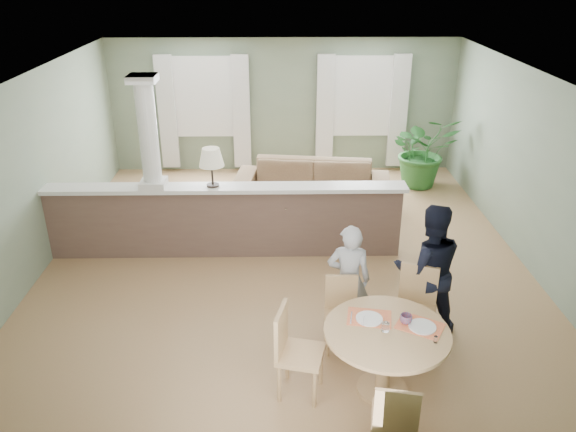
{
  "coord_description": "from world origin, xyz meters",
  "views": [
    {
      "loc": [
        -0.1,
        -7.34,
        4.1
      ],
      "look_at": [
        0.01,
        -1.0,
        1.18
      ],
      "focal_mm": 35.0,
      "sensor_mm": 36.0,
      "label": 1
    }
  ],
  "objects_px": {
    "houseplant": "(423,151)",
    "dining_table": "(387,343)",
    "chair_far_man": "(415,305)",
    "chair_side": "(293,348)",
    "child_person": "(349,280)",
    "sofa": "(312,186)",
    "man_person": "(428,270)",
    "chair_near": "(395,418)",
    "chair_far_boy": "(341,309)"
  },
  "relations": [
    {
      "from": "houseplant",
      "to": "chair_far_man",
      "type": "bearing_deg",
      "value": -104.15
    },
    {
      "from": "sofa",
      "to": "houseplant",
      "type": "bearing_deg",
      "value": 31.91
    },
    {
      "from": "houseplant",
      "to": "dining_table",
      "type": "relative_size",
      "value": 1.14
    },
    {
      "from": "houseplant",
      "to": "child_person",
      "type": "height_order",
      "value": "houseplant"
    },
    {
      "from": "chair_side",
      "to": "man_person",
      "type": "xyz_separation_m",
      "value": [
        1.59,
        1.06,
        0.27
      ]
    },
    {
      "from": "sofa",
      "to": "man_person",
      "type": "distance_m",
      "value": 3.89
    },
    {
      "from": "chair_near",
      "to": "man_person",
      "type": "relative_size",
      "value": 0.54
    },
    {
      "from": "houseplant",
      "to": "chair_far_man",
      "type": "xyz_separation_m",
      "value": [
        -1.27,
        -5.03,
        -0.17
      ]
    },
    {
      "from": "dining_table",
      "to": "chair_far_man",
      "type": "distance_m",
      "value": 0.88
    },
    {
      "from": "man_person",
      "to": "chair_side",
      "type": "bearing_deg",
      "value": 35.15
    },
    {
      "from": "chair_far_man",
      "to": "chair_near",
      "type": "height_order",
      "value": "chair_far_man"
    },
    {
      "from": "houseplant",
      "to": "chair_side",
      "type": "bearing_deg",
      "value": -114.78
    },
    {
      "from": "dining_table",
      "to": "chair_far_boy",
      "type": "relative_size",
      "value": 1.47
    },
    {
      "from": "houseplant",
      "to": "dining_table",
      "type": "xyz_separation_m",
      "value": [
        -1.73,
        -5.78,
        -0.11
      ]
    },
    {
      "from": "dining_table",
      "to": "chair_side",
      "type": "relative_size",
      "value": 1.27
    },
    {
      "from": "dining_table",
      "to": "chair_side",
      "type": "height_order",
      "value": "chair_side"
    },
    {
      "from": "chair_far_man",
      "to": "chair_side",
      "type": "xyz_separation_m",
      "value": [
        -1.4,
        -0.75,
        -0.0
      ]
    },
    {
      "from": "chair_side",
      "to": "child_person",
      "type": "bearing_deg",
      "value": -18.64
    },
    {
      "from": "chair_far_boy",
      "to": "chair_side",
      "type": "xyz_separation_m",
      "value": [
        -0.57,
        -0.78,
        0.07
      ]
    },
    {
      "from": "chair_far_boy",
      "to": "dining_table",
      "type": "bearing_deg",
      "value": -63.23
    },
    {
      "from": "man_person",
      "to": "dining_table",
      "type": "bearing_deg",
      "value": 59.92
    },
    {
      "from": "sofa",
      "to": "houseplant",
      "type": "xyz_separation_m",
      "value": [
        2.21,
        1.02,
        0.31
      ]
    },
    {
      "from": "chair_far_boy",
      "to": "man_person",
      "type": "relative_size",
      "value": 0.52
    },
    {
      "from": "sofa",
      "to": "dining_table",
      "type": "xyz_separation_m",
      "value": [
        0.48,
        -4.77,
        0.2
      ]
    },
    {
      "from": "chair_far_boy",
      "to": "chair_side",
      "type": "distance_m",
      "value": 0.97
    },
    {
      "from": "chair_far_boy",
      "to": "child_person",
      "type": "bearing_deg",
      "value": 70.69
    },
    {
      "from": "sofa",
      "to": "child_person",
      "type": "distance_m",
      "value": 3.73
    },
    {
      "from": "sofa",
      "to": "child_person",
      "type": "relative_size",
      "value": 1.96
    },
    {
      "from": "dining_table",
      "to": "man_person",
      "type": "distance_m",
      "value": 1.27
    },
    {
      "from": "houseplant",
      "to": "man_person",
      "type": "bearing_deg",
      "value": -102.85
    },
    {
      "from": "child_person",
      "to": "chair_side",
      "type": "bearing_deg",
      "value": 63.86
    },
    {
      "from": "houseplant",
      "to": "sofa",
      "type": "bearing_deg",
      "value": -155.22
    },
    {
      "from": "chair_side",
      "to": "houseplant",
      "type": "bearing_deg",
      "value": -10.75
    },
    {
      "from": "sofa",
      "to": "chair_near",
      "type": "distance_m",
      "value": 5.68
    },
    {
      "from": "houseplant",
      "to": "child_person",
      "type": "distance_m",
      "value": 5.13
    },
    {
      "from": "chair_far_boy",
      "to": "chair_near",
      "type": "distance_m",
      "value": 1.71
    },
    {
      "from": "dining_table",
      "to": "chair_far_man",
      "type": "xyz_separation_m",
      "value": [
        0.46,
        0.75,
        -0.06
      ]
    },
    {
      "from": "sofa",
      "to": "houseplant",
      "type": "distance_m",
      "value": 2.45
    },
    {
      "from": "sofa",
      "to": "chair_near",
      "type": "relative_size",
      "value": 3.1
    },
    {
      "from": "sofa",
      "to": "child_person",
      "type": "xyz_separation_m",
      "value": [
        0.21,
        -3.71,
        0.3
      ]
    },
    {
      "from": "chair_far_boy",
      "to": "child_person",
      "type": "relative_size",
      "value": 0.61
    },
    {
      "from": "chair_far_boy",
      "to": "chair_far_man",
      "type": "bearing_deg",
      "value": -0.65
    },
    {
      "from": "chair_far_man",
      "to": "child_person",
      "type": "distance_m",
      "value": 0.8
    },
    {
      "from": "child_person",
      "to": "houseplant",
      "type": "bearing_deg",
      "value": -106.33
    },
    {
      "from": "chair_far_man",
      "to": "houseplant",
      "type": "bearing_deg",
      "value": 98.06
    },
    {
      "from": "sofa",
      "to": "chair_far_boy",
      "type": "distance_m",
      "value": 3.98
    },
    {
      "from": "chair_far_man",
      "to": "child_person",
      "type": "xyz_separation_m",
      "value": [
        -0.73,
        0.3,
        0.15
      ]
    },
    {
      "from": "chair_far_boy",
      "to": "chair_near",
      "type": "height_order",
      "value": "chair_near"
    },
    {
      "from": "chair_side",
      "to": "chair_near",
      "type": "bearing_deg",
      "value": -122.46
    },
    {
      "from": "houseplant",
      "to": "chair_near",
      "type": "bearing_deg",
      "value": -105.15
    }
  ]
}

